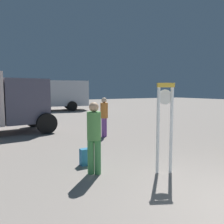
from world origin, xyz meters
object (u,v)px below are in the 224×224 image
(person_near_clock, at_px, (94,134))
(box_truck_far, at_px, (51,94))
(backpack, at_px, (86,157))
(standing_clock, at_px, (165,120))
(person_distant, at_px, (104,115))

(person_near_clock, xyz_separation_m, box_truck_far, (3.29, 16.25, 0.63))
(box_truck_far, bearing_deg, person_near_clock, -101.45)
(backpack, bearing_deg, person_near_clock, -97.74)
(backpack, height_order, box_truck_far, box_truck_far)
(standing_clock, bearing_deg, person_distant, 80.82)
(person_distant, bearing_deg, backpack, -125.83)
(box_truck_far, bearing_deg, standing_clock, -96.27)
(person_distant, relative_size, box_truck_far, 0.21)
(backpack, bearing_deg, person_distant, 54.17)
(person_distant, height_order, box_truck_far, box_truck_far)
(person_near_clock, height_order, backpack, person_near_clock)
(person_near_clock, xyz_separation_m, person_distant, (2.10, 3.45, -0.02))
(backpack, relative_size, person_distant, 0.26)
(person_distant, distance_m, box_truck_far, 12.87)
(standing_clock, height_order, box_truck_far, box_truck_far)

